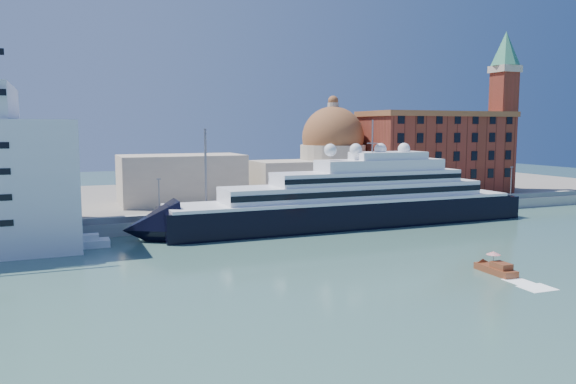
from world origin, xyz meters
name	(u,v)px	position (x,y,z in m)	size (l,w,h in m)	color
ground	(371,251)	(0.00, 0.00, 0.00)	(400.00, 400.00, 0.00)	#3B665C
quay	(293,215)	(0.00, 34.00, 1.25)	(180.00, 10.00, 2.50)	gray
land	(238,196)	(0.00, 75.00, 1.00)	(260.00, 72.00, 2.00)	slate
quay_fence	(301,209)	(0.00, 29.50, 3.10)	(180.00, 0.10, 1.20)	slate
superyacht	(337,205)	(5.35, 23.00, 4.52)	(87.55, 12.14, 26.17)	black
service_barge	(78,244)	(-45.57, 21.27, 0.70)	(10.89, 3.77, 2.44)	white
water_taxi	(496,268)	(8.94, -19.73, 0.77)	(2.54, 6.88, 3.23)	brown
warehouse	(436,152)	(52.00, 52.00, 13.79)	(43.00, 19.00, 23.25)	maroon
campanile	(504,101)	(76.00, 52.00, 28.76)	(8.40, 8.40, 47.00)	maroon
church	(280,165)	(6.39, 57.72, 10.91)	(66.00, 18.00, 25.50)	beige
lamp_posts	(241,179)	(-12.67, 32.27, 9.84)	(120.80, 2.40, 18.00)	slate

